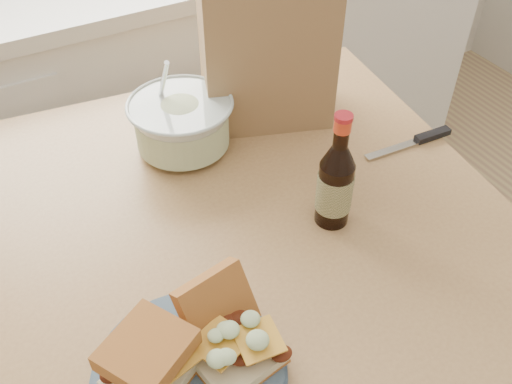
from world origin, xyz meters
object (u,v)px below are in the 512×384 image
plate (189,372)px  beer_bottle (335,183)px  coleslaw_bowl (182,126)px  paper_bag (266,41)px  dining_table (230,283)px

plate → beer_bottle: beer_bottle is taller
coleslaw_bowl → beer_bottle: (0.14, -0.31, 0.03)m
paper_bag → dining_table: bearing=-110.2°
dining_table → beer_bottle: bearing=-8.4°
coleslaw_bowl → paper_bag: (0.20, 0.03, 0.11)m
coleslaw_bowl → dining_table: bearing=-97.9°
beer_bottle → paper_bag: size_ratio=0.66×
coleslaw_bowl → paper_bag: paper_bag is taller
plate → coleslaw_bowl: 0.50m
beer_bottle → paper_bag: 0.35m
plate → paper_bag: bearing=50.7°
dining_table → plate: 0.29m
beer_bottle → paper_bag: paper_bag is taller
plate → paper_bag: 0.65m
plate → coleslaw_bowl: coleslaw_bowl is taller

